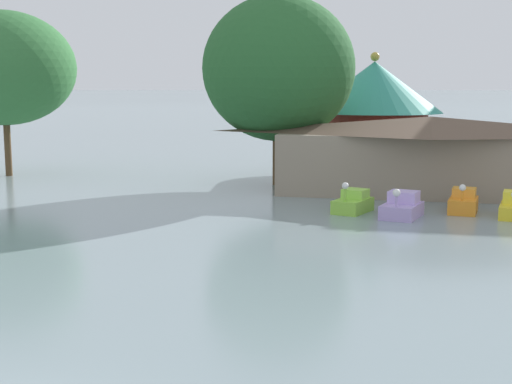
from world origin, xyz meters
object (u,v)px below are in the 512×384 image
pedal_boat_orange (463,202)px  pedal_boat_lime (353,203)px  green_roof_pavilion (374,111)px  shoreline_tree_mid (279,69)px  pedal_boat_lavender (402,207)px  boathouse (430,154)px  shoreline_tree_tall_left (4,68)px

pedal_boat_orange → pedal_boat_lime: bearing=-70.0°
green_roof_pavilion → shoreline_tree_mid: 10.80m
pedal_boat_lavender → boathouse: size_ratio=0.15×
boathouse → green_roof_pavilion: (-4.05, 10.57, 2.27)m
pedal_boat_orange → green_roof_pavilion: 18.25m
pedal_boat_lime → green_roof_pavilion: 18.49m
pedal_boat_lavender → shoreline_tree_mid: shoreline_tree_mid is taller
pedal_boat_lavender → shoreline_tree_tall_left: size_ratio=0.25×
green_roof_pavilion → shoreline_tree_mid: (-5.86, -8.54, 3.04)m
pedal_boat_lime → shoreline_tree_mid: (-5.87, 9.45, 7.30)m
shoreline_tree_tall_left → green_roof_pavilion: bearing=17.1°
pedal_boat_lime → shoreline_tree_tall_left: shoreline_tree_tall_left is taller
green_roof_pavilion → shoreline_tree_mid: size_ratio=0.83×
pedal_boat_lime → pedal_boat_lavender: 2.74m
green_roof_pavilion → shoreline_tree_mid: shoreline_tree_mid is taller
green_roof_pavilion → shoreline_tree_tall_left: bearing=-162.9°
boathouse → shoreline_tree_tall_left: size_ratio=1.63×
pedal_boat_lavender → shoreline_tree_tall_left: (-29.05, 10.77, 7.41)m
shoreline_tree_mid → pedal_boat_lavender: bearing=-50.9°
pedal_boat_orange → green_roof_pavilion: green_roof_pavilion is taller
shoreline_tree_tall_left → pedal_boat_orange: bearing=-15.0°
pedal_boat_lavender → boathouse: 8.70m
pedal_boat_lime → green_roof_pavilion: (-0.01, 17.99, 4.27)m
pedal_boat_orange → shoreline_tree_mid: bearing=-117.2°
boathouse → shoreline_tree_tall_left: shoreline_tree_tall_left is taller
pedal_boat_lime → shoreline_tree_tall_left: (-26.47, 9.85, 7.45)m
pedal_boat_orange → shoreline_tree_tall_left: (-32.21, 8.64, 7.42)m
boathouse → pedal_boat_lime: bearing=-118.6°
pedal_boat_orange → shoreline_tree_tall_left: bearing=-96.8°
pedal_boat_lavender → pedal_boat_orange: (3.17, 2.13, -0.00)m
boathouse → shoreline_tree_mid: (-9.92, 2.03, 5.30)m
shoreline_tree_tall_left → pedal_boat_lime: bearing=-20.4°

